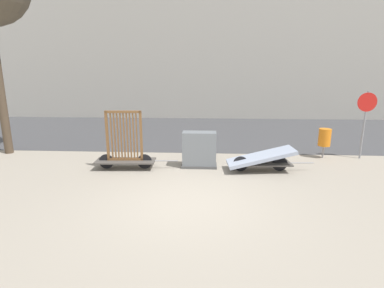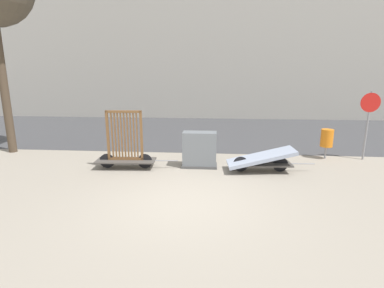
{
  "view_description": "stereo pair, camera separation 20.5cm",
  "coord_description": "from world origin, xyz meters",
  "px_view_note": "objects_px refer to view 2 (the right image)",
  "views": [
    {
      "loc": [
        0.49,
        -6.27,
        2.86
      ],
      "look_at": [
        0.0,
        2.34,
        0.8
      ],
      "focal_mm": 28.0,
      "sensor_mm": 36.0,
      "label": 1
    },
    {
      "loc": [
        0.69,
        -6.26,
        2.86
      ],
      "look_at": [
        0.0,
        2.34,
        0.8
      ],
      "focal_mm": 28.0,
      "sensor_mm": 36.0,
      "label": 2
    }
  ],
  "objects_px": {
    "bike_cart_with_bedframe": "(126,150)",
    "trash_bin": "(327,138)",
    "bike_cart_with_mattress": "(261,159)",
    "sign_post": "(369,115)",
    "utility_cabinet": "(200,151)"
  },
  "relations": [
    {
      "from": "bike_cart_with_bedframe",
      "to": "sign_post",
      "type": "bearing_deg",
      "value": 8.38
    },
    {
      "from": "bike_cart_with_bedframe",
      "to": "trash_bin",
      "type": "bearing_deg",
      "value": 10.58
    },
    {
      "from": "bike_cart_with_mattress",
      "to": "utility_cabinet",
      "type": "xyz_separation_m",
      "value": [
        -1.83,
        0.32,
        0.13
      ]
    },
    {
      "from": "trash_bin",
      "to": "sign_post",
      "type": "relative_size",
      "value": 0.44
    },
    {
      "from": "bike_cart_with_bedframe",
      "to": "sign_post",
      "type": "xyz_separation_m",
      "value": [
        7.7,
        1.56,
        0.94
      ]
    },
    {
      "from": "bike_cart_with_mattress",
      "to": "utility_cabinet",
      "type": "distance_m",
      "value": 1.86
    },
    {
      "from": "sign_post",
      "to": "bike_cart_with_mattress",
      "type": "bearing_deg",
      "value": -156.8
    },
    {
      "from": "bike_cart_with_bedframe",
      "to": "trash_bin",
      "type": "relative_size",
      "value": 2.47
    },
    {
      "from": "utility_cabinet",
      "to": "sign_post",
      "type": "distance_m",
      "value": 5.69
    },
    {
      "from": "trash_bin",
      "to": "bike_cart_with_mattress",
      "type": "bearing_deg",
      "value": -146.8
    },
    {
      "from": "bike_cart_with_mattress",
      "to": "sign_post",
      "type": "distance_m",
      "value": 4.12
    },
    {
      "from": "bike_cart_with_bedframe",
      "to": "trash_bin",
      "type": "xyz_separation_m",
      "value": [
        6.46,
        1.57,
        0.13
      ]
    },
    {
      "from": "trash_bin",
      "to": "sign_post",
      "type": "xyz_separation_m",
      "value": [
        1.24,
        -0.01,
        0.81
      ]
    },
    {
      "from": "trash_bin",
      "to": "utility_cabinet",
      "type": "bearing_deg",
      "value": -163.55
    },
    {
      "from": "bike_cart_with_mattress",
      "to": "trash_bin",
      "type": "height_order",
      "value": "trash_bin"
    }
  ]
}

